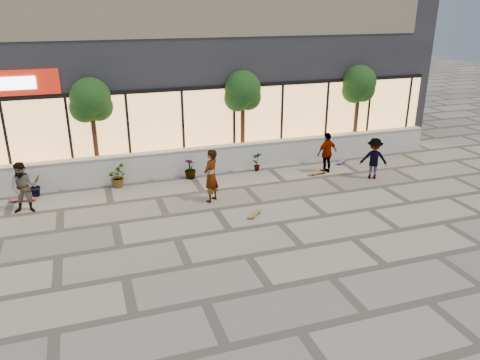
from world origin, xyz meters
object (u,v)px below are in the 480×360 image
object	(u,v)px
skater_left	(24,188)
skateboard_left	(23,199)
skater_center	(211,176)
skater_right_near	(327,153)
skateboard_center	(254,214)
tree_mideast	(243,93)
tree_midwest	(91,103)
skateboard_right_far	(342,161)
tree_east	(359,86)
skateboard_right_near	(317,173)
skater_right_far	(374,158)

from	to	relation	value
skater_left	skateboard_left	distance (m)	1.26
skater_center	skater_left	distance (m)	6.09
skater_right_near	skateboard_center	xyz separation A→B (m)	(-4.21, -2.98, -0.76)
tree_mideast	skateboard_left	world-z (taller)	tree_mideast
tree_midwest	skateboard_right_far	distance (m)	10.52
tree_east	skateboard_right_far	size ratio (longest dim) A/B	5.42
skater_left	skater_right_near	bearing A→B (deg)	10.02
skateboard_right_near	skater_right_far	bearing A→B (deg)	-37.97
tree_mideast	skateboard_right_far	world-z (taller)	tree_mideast
tree_mideast	tree_east	world-z (taller)	same
tree_midwest	skater_left	size ratio (longest dim) A/B	2.28
tree_midwest	skater_right_far	distance (m)	10.99
tree_mideast	skater_left	size ratio (longest dim) A/B	2.28
tree_east	skater_left	world-z (taller)	tree_east
tree_mideast	skateboard_center	world-z (taller)	tree_mideast
tree_midwest	tree_east	bearing A→B (deg)	0.00
skater_right_near	skateboard_right_near	bearing A→B (deg)	-0.23
skater_right_far	skateboard_center	xyz separation A→B (m)	(-5.61, -1.81, -0.74)
skateboard_center	tree_midwest	bearing A→B (deg)	87.29
tree_east	skater_center	size ratio (longest dim) A/B	2.11
tree_mideast	tree_midwest	bearing A→B (deg)	180.00
tree_midwest	skater_right_near	xyz separation A→B (m)	(8.78, -2.35, -2.15)
tree_mideast	skater_right_far	bearing A→B (deg)	-40.01
skater_right_near	skater_right_far	size ratio (longest dim) A/B	1.03
tree_east	skater_right_far	bearing A→B (deg)	-110.53
skater_right_near	skateboard_right_far	bearing A→B (deg)	-158.95
tree_east	skateboard_right_near	distance (m)	4.97
skater_right_near	skateboard_right_near	world-z (taller)	skater_right_near
skater_left	skateboard_right_far	xyz separation A→B (m)	(12.41, 1.13, -0.78)
tree_midwest	skater_right_near	world-z (taller)	tree_midwest
skateboard_center	skateboard_left	xyz separation A→B (m)	(-7.19, 3.67, 0.01)
tree_midwest	skater_left	bearing A→B (deg)	-132.47
tree_midwest	skater_center	xyz separation A→B (m)	(3.58, -3.69, -2.06)
skater_center	skateboard_left	bearing A→B (deg)	-62.10
tree_mideast	skater_left	world-z (taller)	tree_mideast
skater_left	skateboard_left	world-z (taller)	skater_left
tree_mideast	skateboard_right_near	distance (m)	4.46
skater_right_near	skateboard_right_near	distance (m)	0.89
skater_right_far	skateboard_left	bearing A→B (deg)	19.38
skater_right_far	skateboard_right_far	bearing A→B (deg)	-57.13
skateboard_right_near	tree_east	bearing A→B (deg)	29.11
skater_right_near	skateboard_right_near	size ratio (longest dim) A/B	2.14
tree_midwest	skater_right_far	size ratio (longest dim) A/B	2.42
skateboard_right_far	skater_center	bearing A→B (deg)	159.75
tree_east	skateboard_center	bearing A→B (deg)	-142.46
skateboard_center	skateboard_right_far	world-z (taller)	skateboard_right_far
tree_east	skateboard_center	size ratio (longest dim) A/B	6.10
skater_right_near	skateboard_left	xyz separation A→B (m)	(-11.40, 0.69, -0.75)
tree_east	skater_left	distance (m)	14.32
skater_center	skateboard_center	world-z (taller)	skater_center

